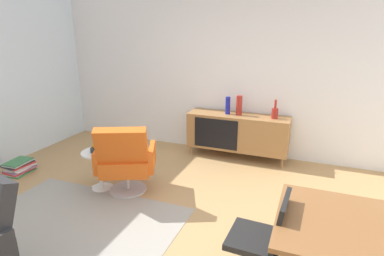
% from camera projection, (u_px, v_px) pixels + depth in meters
% --- Properties ---
extents(ground_plane, '(8.32, 8.32, 0.00)m').
position_uv_depth(ground_plane, '(169.00, 237.00, 3.20)').
color(ground_plane, tan).
extents(wall_back, '(6.80, 0.12, 2.80)m').
position_uv_depth(wall_back, '(236.00, 69.00, 5.09)').
color(wall_back, white).
rests_on(wall_back, ground_plane).
extents(sideboard, '(1.60, 0.45, 0.72)m').
position_uv_depth(sideboard, '(237.00, 132.00, 5.06)').
color(sideboard, olive).
rests_on(sideboard, ground_plane).
extents(vase_cobalt, '(0.08, 0.08, 0.28)m').
position_uv_depth(vase_cobalt, '(228.00, 105.00, 5.00)').
color(vase_cobalt, navy).
rests_on(vase_cobalt, sideboard).
extents(vase_sculptural_dark, '(0.10, 0.10, 0.29)m').
position_uv_depth(vase_sculptural_dark, '(275.00, 113.00, 4.76)').
color(vase_sculptural_dark, maroon).
rests_on(vase_sculptural_dark, sideboard).
extents(vase_ceramic_small, '(0.09, 0.09, 0.31)m').
position_uv_depth(vase_ceramic_small, '(239.00, 105.00, 4.93)').
color(vase_ceramic_small, maroon).
rests_on(vase_ceramic_small, sideboard).
extents(dining_chair_near_window, '(0.44, 0.42, 0.86)m').
position_uv_depth(dining_chair_near_window, '(263.00, 239.00, 2.43)').
color(dining_chair_near_window, black).
rests_on(dining_chair_near_window, ground_plane).
extents(lounge_chair_red, '(0.86, 0.84, 0.95)m').
position_uv_depth(lounge_chair_red, '(125.00, 159.00, 3.93)').
color(lounge_chair_red, '#D85919').
rests_on(lounge_chair_red, ground_plane).
extents(side_table_round, '(0.44, 0.44, 0.52)m').
position_uv_depth(side_table_round, '(100.00, 166.00, 4.09)').
color(side_table_round, white).
rests_on(side_table_round, ground_plane).
extents(fruit_bowl, '(0.20, 0.20, 0.11)m').
position_uv_depth(fruit_bowl, '(98.00, 148.00, 4.02)').
color(fruit_bowl, '#262628').
rests_on(fruit_bowl, side_table_round).
extents(magazine_stack, '(0.33, 0.41, 0.19)m').
position_uv_depth(magazine_stack, '(19.00, 167.00, 4.60)').
color(magazine_stack, '#3F7F4C').
rests_on(magazine_stack, ground_plane).
extents(area_rug, '(2.20, 1.70, 0.01)m').
position_uv_depth(area_rug, '(69.00, 229.00, 3.32)').
color(area_rug, gray).
rests_on(area_rug, ground_plane).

